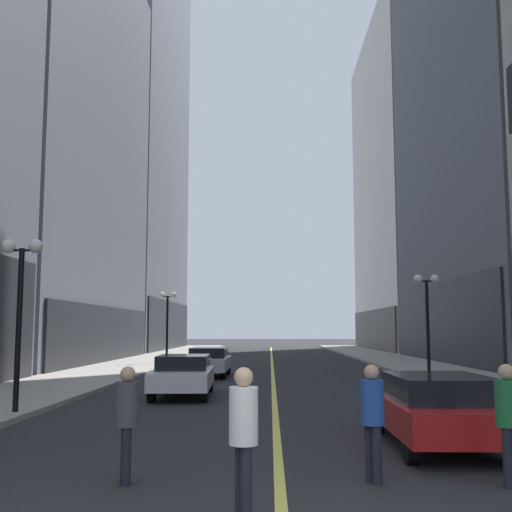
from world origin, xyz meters
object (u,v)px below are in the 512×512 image
pedestrian_in_green_parka (508,415)px  pedestrian_in_blue_hoodie (372,413)px  pedestrian_in_white_shirt (244,430)px  car_white (183,374)px  car_silver (209,361)px  street_lamp_left_near (21,285)px  street_lamp_right_mid (427,303)px  pedestrian_with_orange_bag (127,415)px  street_lamp_left_far (167,311)px  car_red (437,407)px

pedestrian_in_green_parka → pedestrian_in_blue_hoodie: pedestrian_in_green_parka is taller
pedestrian_in_green_parka → pedestrian_in_white_shirt: bearing=-156.6°
car_white → car_silver: bearing=90.1°
pedestrian_in_green_parka → street_lamp_left_near: (-9.59, 6.64, 2.28)m
street_lamp_right_mid → street_lamp_left_near: bearing=-140.1°
pedestrian_in_blue_hoodie → street_lamp_left_near: 10.32m
street_lamp_left_near → street_lamp_right_mid: 16.68m
pedestrian_in_white_shirt → pedestrian_in_blue_hoodie: (1.78, 1.78, -0.04)m
pedestrian_in_white_shirt → pedestrian_with_orange_bag: bearing=136.8°
car_white → street_lamp_left_near: size_ratio=0.99×
street_lamp_left_far → pedestrian_in_blue_hoodie: bearing=-75.2°
car_silver → street_lamp_right_mid: bearing=-17.5°
car_red → street_lamp_left_far: size_ratio=1.03×
car_red → pedestrian_in_white_shirt: bearing=-126.7°
car_red → street_lamp_left_near: (-9.38, 3.63, 2.54)m
street_lamp_left_far → street_lamp_right_mid: 17.66m
car_white → street_lamp_right_mid: bearing=31.5°
pedestrian_in_blue_hoodie → street_lamp_left_far: size_ratio=0.37×
pedestrian_with_orange_bag → street_lamp_left_far: street_lamp_left_far is taller
pedestrian_in_green_parka → street_lamp_left_near: size_ratio=0.38×
pedestrian_in_green_parka → car_silver: bearing=106.8°
pedestrian_with_orange_bag → car_silver: bearing=92.2°
street_lamp_left_near → street_lamp_left_far: 22.87m
car_white → street_lamp_right_mid: size_ratio=0.99×
street_lamp_left_near → street_lamp_right_mid: same height
car_red → car_silver: (-5.92, 17.27, -0.00)m
pedestrian_in_green_parka → street_lamp_right_mid: (3.21, 17.33, 2.28)m
pedestrian_in_green_parka → pedestrian_with_orange_bag: bearing=179.5°
street_lamp_right_mid → pedestrian_with_orange_bag: bearing=-116.4°
pedestrian_in_blue_hoodie → car_white: bearing=110.6°
car_white → pedestrian_with_orange_bag: bearing=-86.2°
car_silver → pedestrian_in_white_shirt: pedestrian_in_white_shirt is taller
car_silver → street_lamp_left_far: bearing=110.5°
pedestrian_in_blue_hoodie → street_lamp_left_far: 30.39m
car_silver → pedestrian_in_green_parka: size_ratio=2.70×
pedestrian_in_green_parka → pedestrian_in_white_shirt: 3.95m
car_red → street_lamp_left_near: street_lamp_left_near is taller
pedestrian_with_orange_bag → pedestrian_in_white_shirt: pedestrian_in_white_shirt is taller
car_silver → pedestrian_with_orange_bag: 20.25m
pedestrian_in_white_shirt → street_lamp_left_far: size_ratio=0.39×
street_lamp_left_near → street_lamp_left_far: size_ratio=1.00×
car_red → pedestrian_in_blue_hoodie: (-1.64, -2.81, 0.24)m
car_silver → pedestrian_in_blue_hoodie: pedestrian_in_blue_hoodie is taller
pedestrian_in_blue_hoodie → street_lamp_left_far: (-7.73, 29.30, 2.29)m
pedestrian_in_blue_hoodie → car_silver: bearing=102.0°
car_red → pedestrian_with_orange_bag: 5.94m
street_lamp_left_near → pedestrian_in_blue_hoodie: bearing=-39.8°
car_silver → street_lamp_left_near: size_ratio=1.02×
car_white → street_lamp_left_far: size_ratio=0.99×
car_silver → street_lamp_right_mid: street_lamp_right_mid is taller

